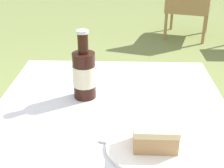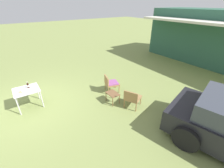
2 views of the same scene
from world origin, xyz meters
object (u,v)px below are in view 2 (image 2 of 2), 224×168
(wicker_chair_cushioned, at_px, (111,83))
(wicker_chair_plain, at_px, (132,98))
(garden_side_table, at_px, (113,94))
(patio_table, at_px, (27,91))
(cake_on_plate, at_px, (21,92))
(cola_bottle_near, at_px, (28,86))

(wicker_chair_cushioned, xyz_separation_m, wicker_chair_plain, (1.40, -0.02, -0.00))
(garden_side_table, relative_size, patio_table, 0.60)
(garden_side_table, bearing_deg, cake_on_plate, -116.95)
(wicker_chair_plain, bearing_deg, cola_bottle_near, 26.19)
(patio_table, relative_size, cake_on_plate, 4.18)
(wicker_chair_plain, xyz_separation_m, cola_bottle_near, (-2.34, -3.01, 0.40))
(garden_side_table, xyz_separation_m, cola_bottle_near, (-1.67, -2.60, 0.47))
(cake_on_plate, bearing_deg, patio_table, 121.35)
(garden_side_table, height_order, cake_on_plate, cake_on_plate)
(wicker_chair_plain, xyz_separation_m, cake_on_plate, (-2.14, -3.29, 0.34))
(cake_on_plate, bearing_deg, garden_side_table, 63.05)
(patio_table, height_order, cola_bottle_near, cola_bottle_near)
(wicker_chair_plain, relative_size, cola_bottle_near, 3.19)
(wicker_chair_plain, xyz_separation_m, garden_side_table, (-0.67, -0.40, -0.07))
(cake_on_plate, bearing_deg, cola_bottle_near, 125.65)
(patio_table, height_order, cake_on_plate, cake_on_plate)
(wicker_chair_plain, distance_m, cake_on_plate, 3.94)
(wicker_chair_cushioned, xyz_separation_m, cake_on_plate, (-0.74, -3.30, 0.34))
(wicker_chair_plain, xyz_separation_m, patio_table, (-2.25, -3.11, 0.24))
(patio_table, bearing_deg, wicker_chair_plain, 54.14)
(garden_side_table, bearing_deg, wicker_chair_plain, 31.01)
(wicker_chair_cushioned, height_order, cake_on_plate, cake_on_plate)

